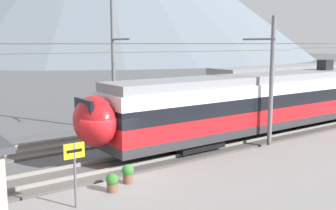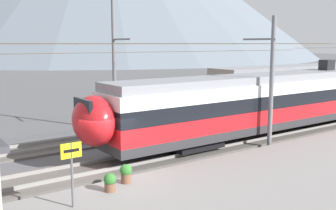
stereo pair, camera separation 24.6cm
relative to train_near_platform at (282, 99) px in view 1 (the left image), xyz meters
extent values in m
plane|color=#565659|center=(-12.76, -1.60, -2.23)|extent=(400.00, 400.00, 0.00)
cube|color=#5B5651|center=(-12.76, 0.00, -2.17)|extent=(120.00, 3.00, 0.12)
cube|color=gray|center=(-12.76, -0.72, -2.03)|extent=(120.00, 0.07, 0.16)
cube|color=gray|center=(-12.76, 0.72, -2.03)|extent=(120.00, 0.07, 0.16)
cube|color=#5B5651|center=(-12.76, 4.97, -2.17)|extent=(120.00, 3.00, 0.12)
cube|color=gray|center=(-12.76, 4.25, -2.03)|extent=(120.00, 0.07, 0.16)
cube|color=gray|center=(-12.76, 5.68, -2.03)|extent=(120.00, 0.07, 0.16)
cube|color=#2D2D30|center=(0.59, 0.00, -1.30)|extent=(25.68, 2.82, 0.45)
cube|color=red|center=(0.59, 0.00, -0.65)|extent=(25.68, 2.82, 0.85)
cube|color=black|center=(0.59, 0.00, 0.15)|extent=(25.68, 2.86, 0.75)
cube|color=white|center=(0.59, 0.00, 0.85)|extent=(25.68, 2.82, 0.65)
cube|color=gray|center=(0.59, 0.00, 1.40)|extent=(25.38, 2.62, 0.45)
cube|color=black|center=(-7.37, 0.00, -1.74)|extent=(2.80, 2.26, 0.42)
ellipsoid|color=red|center=(-12.80, 0.00, 0.05)|extent=(1.80, 2.60, 2.25)
cube|color=black|center=(-13.30, 0.00, 0.47)|extent=(0.16, 1.69, 1.19)
cube|color=black|center=(4.44, 0.00, 1.97)|extent=(0.90, 0.70, 0.70)
cube|color=#2D2D30|center=(13.82, 4.97, -1.30)|extent=(29.56, 2.99, 0.45)
cube|color=orange|center=(13.82, 4.97, -0.65)|extent=(29.56, 2.99, 0.85)
cube|color=black|center=(13.82, 4.97, 0.15)|extent=(29.56, 3.03, 0.75)
cube|color=silver|center=(13.82, 4.97, 0.85)|extent=(29.56, 2.99, 0.65)
cube|color=gray|center=(13.82, 4.97, 1.40)|extent=(29.26, 2.79, 0.45)
cube|color=black|center=(4.66, 4.97, -1.74)|extent=(2.80, 2.39, 0.42)
ellipsoid|color=orange|center=(-1.50, 4.97, 0.05)|extent=(1.80, 2.75, 2.25)
cube|color=black|center=(-2.00, 4.97, 0.47)|extent=(0.16, 1.80, 1.19)
cylinder|color=slate|center=(-3.50, -1.97, 1.31)|extent=(0.24, 0.24, 7.08)
cube|color=slate|center=(-3.50, -0.98, 3.65)|extent=(0.10, 2.27, 0.10)
cylinder|color=#473823|center=(-3.50, 0.00, 3.40)|extent=(41.27, 0.02, 0.02)
cylinder|color=slate|center=(-8.15, 7.00, 2.00)|extent=(0.24, 0.24, 8.45)
cube|color=slate|center=(-8.15, 5.98, 3.68)|extent=(0.10, 2.34, 0.10)
cylinder|color=#473823|center=(-8.15, 4.97, 3.43)|extent=(41.27, 0.02, 0.02)
cylinder|color=#59595B|center=(-15.37, -3.85, -0.85)|extent=(0.08, 0.08, 2.18)
cube|color=yellow|center=(-15.37, -3.85, -0.01)|extent=(0.70, 0.06, 0.50)
cube|color=black|center=(-15.37, -3.89, -0.01)|extent=(0.52, 0.01, 0.10)
cylinder|color=brown|center=(-13.72, -3.27, -1.78)|extent=(0.40, 0.40, 0.31)
sphere|color=#33752D|center=(-13.72, -3.27, -1.49)|extent=(0.46, 0.46, 0.46)
sphere|color=#DB5193|center=(-13.72, -3.27, -1.39)|extent=(0.25, 0.25, 0.25)
cylinder|color=brown|center=(-12.82, -2.85, -1.76)|extent=(0.39, 0.39, 0.37)
sphere|color=#33752D|center=(-12.82, -2.85, -1.43)|extent=(0.47, 0.47, 0.47)
sphere|color=purple|center=(-12.82, -2.85, -1.32)|extent=(0.26, 0.26, 0.26)
camera|label=1|loc=(-20.05, -15.53, 3.40)|focal=41.84mm
camera|label=2|loc=(-19.85, -15.68, 3.40)|focal=41.84mm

